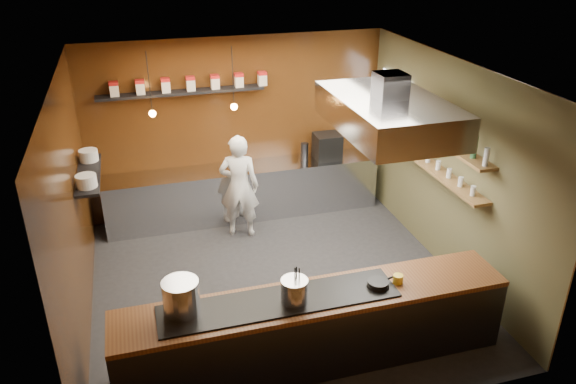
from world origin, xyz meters
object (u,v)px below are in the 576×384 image
object	(u,v)px
stockpot_large	(181,297)
espresso_machine	(327,146)
extractor_hood	(388,113)
stockpot_small	(294,291)
chef	(239,186)

from	to	relation	value
stockpot_large	espresso_machine	distance (m)	4.68
stockpot_large	extractor_hood	bearing A→B (deg)	22.11
stockpot_small	espresso_machine	distance (m)	4.20
extractor_hood	stockpot_small	bearing A→B (deg)	-141.00
stockpot_small	espresso_machine	xyz separation A→B (m)	(1.74, 3.83, 0.04)
espresso_machine	extractor_hood	bearing A→B (deg)	-93.06
stockpot_large	stockpot_small	bearing A→B (deg)	-7.51
stockpot_small	chef	xyz separation A→B (m)	(0.06, 3.21, -0.23)
stockpot_small	chef	bearing A→B (deg)	88.99
extractor_hood	espresso_machine	xyz separation A→B (m)	(0.18, 2.57, -1.39)
extractor_hood	stockpot_large	size ratio (longest dim) A/B	5.23
stockpot_small	espresso_machine	world-z (taller)	espresso_machine
stockpot_large	espresso_machine	xyz separation A→B (m)	(2.90, 3.67, -0.01)
extractor_hood	stockpot_large	xyz separation A→B (m)	(-2.72, -1.11, -1.38)
chef	espresso_machine	bearing A→B (deg)	-141.50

